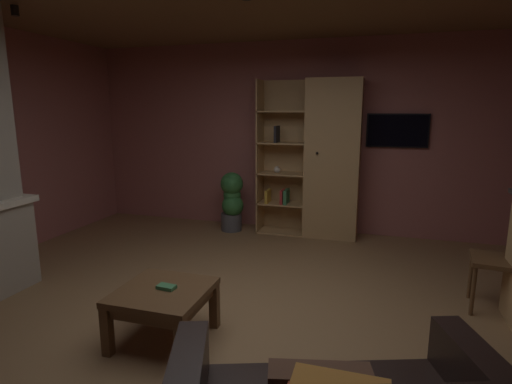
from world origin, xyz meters
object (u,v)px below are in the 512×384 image
object	(u,v)px
coffee_table	(163,299)
table_book_0	(166,287)
potted_floor_plant	(232,200)
wall_mounted_tv	(397,131)
dining_chair	(510,255)
bookshelf_cabinet	(326,161)

from	to	relation	value
coffee_table	table_book_0	xyz separation A→B (m)	(0.02, 0.01, 0.10)
table_book_0	potted_floor_plant	world-z (taller)	potted_floor_plant
wall_mounted_tv	dining_chair	bearing A→B (deg)	-65.37
potted_floor_plant	dining_chair	bearing A→B (deg)	-27.39
dining_chair	bookshelf_cabinet	bearing A→B (deg)	135.60
dining_chair	potted_floor_plant	size ratio (longest dim) A/B	1.06
dining_chair	wall_mounted_tv	xyz separation A→B (m)	(-0.91, 1.99, 0.94)
bookshelf_cabinet	wall_mounted_tv	bearing A→B (deg)	13.06
table_book_0	wall_mounted_tv	bearing A→B (deg)	62.57
table_book_0	dining_chair	distance (m)	2.89
coffee_table	bookshelf_cabinet	bearing A→B (deg)	75.24
bookshelf_cabinet	coffee_table	bearing A→B (deg)	-104.76
bookshelf_cabinet	wall_mounted_tv	distance (m)	1.02
table_book_0	dining_chair	world-z (taller)	dining_chair
bookshelf_cabinet	table_book_0	world-z (taller)	bookshelf_cabinet
potted_floor_plant	wall_mounted_tv	size ratio (longest dim) A/B	1.09
potted_floor_plant	bookshelf_cabinet	bearing A→B (deg)	6.92
bookshelf_cabinet	table_book_0	distance (m)	3.20
dining_chair	wall_mounted_tv	world-z (taller)	wall_mounted_tv
dining_chair	potted_floor_plant	bearing A→B (deg)	152.61
table_book_0	potted_floor_plant	distance (m)	2.93
bookshelf_cabinet	dining_chair	bearing A→B (deg)	-44.40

